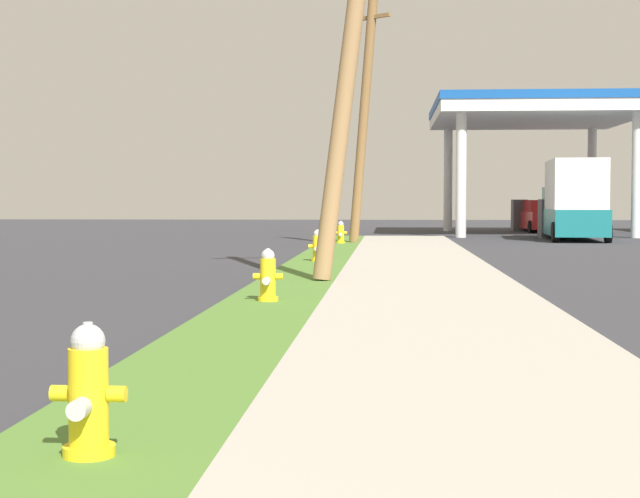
{
  "coord_description": "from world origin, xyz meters",
  "views": [
    {
      "loc": [
        2.35,
        0.02,
        1.53
      ],
      "look_at": [
        1.2,
        16.53,
        0.72
      ],
      "focal_mm": 55.26,
      "sensor_mm": 36.0,
      "label": 1
    }
  ],
  "objects_px": {
    "fire_hydrant_second": "(268,278)",
    "car_white_by_near_pump": "(537,216)",
    "car_red_by_far_pump": "(541,217)",
    "fire_hydrant_third": "(317,247)",
    "truck_teal_at_forecourt": "(573,202)",
    "fire_hydrant_nearest": "(88,398)",
    "utility_pole_midground": "(354,21)",
    "fire_hydrant_fourth": "(341,233)",
    "utility_pole_background": "(364,119)"
  },
  "relations": [
    {
      "from": "car_red_by_far_pump",
      "to": "truck_teal_at_forecourt",
      "type": "relative_size",
      "value": 0.71
    },
    {
      "from": "fire_hydrant_fourth",
      "to": "car_white_by_near_pump",
      "type": "height_order",
      "value": "car_white_by_near_pump"
    },
    {
      "from": "fire_hydrant_third",
      "to": "truck_teal_at_forecourt",
      "type": "bearing_deg",
      "value": 61.12
    },
    {
      "from": "fire_hydrant_fourth",
      "to": "truck_teal_at_forecourt",
      "type": "relative_size",
      "value": 0.11
    },
    {
      "from": "fire_hydrant_nearest",
      "to": "utility_pole_midground",
      "type": "height_order",
      "value": "utility_pole_midground"
    },
    {
      "from": "fire_hydrant_nearest",
      "to": "fire_hydrant_second",
      "type": "height_order",
      "value": "same"
    },
    {
      "from": "utility_pole_midground",
      "to": "car_white_by_near_pump",
      "type": "bearing_deg",
      "value": 76.46
    },
    {
      "from": "utility_pole_background",
      "to": "car_red_by_far_pump",
      "type": "relative_size",
      "value": 1.77
    },
    {
      "from": "fire_hydrant_second",
      "to": "utility_pole_midground",
      "type": "bearing_deg",
      "value": 74.5
    },
    {
      "from": "car_red_by_far_pump",
      "to": "truck_teal_at_forecourt",
      "type": "bearing_deg",
      "value": -91.93
    },
    {
      "from": "fire_hydrant_third",
      "to": "truck_teal_at_forecourt",
      "type": "distance_m",
      "value": 18.41
    },
    {
      "from": "utility_pole_midground",
      "to": "fire_hydrant_fourth",
      "type": "bearing_deg",
      "value": 93.63
    },
    {
      "from": "fire_hydrant_nearest",
      "to": "car_white_by_near_pump",
      "type": "bearing_deg",
      "value": 78.69
    },
    {
      "from": "fire_hydrant_fourth",
      "to": "fire_hydrant_nearest",
      "type": "bearing_deg",
      "value": -90.13
    },
    {
      "from": "utility_pole_midground",
      "to": "car_white_by_near_pump",
      "type": "height_order",
      "value": "utility_pole_midground"
    },
    {
      "from": "fire_hydrant_nearest",
      "to": "car_red_by_far_pump",
      "type": "height_order",
      "value": "car_red_by_far_pump"
    },
    {
      "from": "car_white_by_near_pump",
      "to": "fire_hydrant_third",
      "type": "bearing_deg",
      "value": -107.68
    },
    {
      "from": "fire_hydrant_fourth",
      "to": "utility_pole_background",
      "type": "bearing_deg",
      "value": 37.38
    },
    {
      "from": "utility_pole_background",
      "to": "truck_teal_at_forecourt",
      "type": "xyz_separation_m",
      "value": [
        8.07,
        5.68,
        -2.8
      ]
    },
    {
      "from": "fire_hydrant_second",
      "to": "fire_hydrant_fourth",
      "type": "distance_m",
      "value": 19.09
    },
    {
      "from": "car_red_by_far_pump",
      "to": "fire_hydrant_second",
      "type": "bearing_deg",
      "value": -104.57
    },
    {
      "from": "fire_hydrant_second",
      "to": "car_white_by_near_pump",
      "type": "bearing_deg",
      "value": 76.27
    },
    {
      "from": "fire_hydrant_nearest",
      "to": "fire_hydrant_second",
      "type": "distance_m",
      "value": 8.46
    },
    {
      "from": "car_red_by_far_pump",
      "to": "car_white_by_near_pump",
      "type": "bearing_deg",
      "value": 85.11
    },
    {
      "from": "fire_hydrant_nearest",
      "to": "utility_pole_midground",
      "type": "xyz_separation_m",
      "value": [
        1.03,
        12.33,
        4.28
      ]
    },
    {
      "from": "utility_pole_midground",
      "to": "fire_hydrant_nearest",
      "type": "bearing_deg",
      "value": -94.78
    },
    {
      "from": "fire_hydrant_second",
      "to": "fire_hydrant_third",
      "type": "bearing_deg",
      "value": 89.79
    },
    {
      "from": "utility_pole_midground",
      "to": "car_white_by_near_pump",
      "type": "xyz_separation_m",
      "value": [
        8.49,
        35.25,
        -4.01
      ]
    },
    {
      "from": "fire_hydrant_third",
      "to": "utility_pole_background",
      "type": "bearing_deg",
      "value": 85.55
    },
    {
      "from": "fire_hydrant_fourth",
      "to": "truck_teal_at_forecourt",
      "type": "distance_m",
      "value": 10.85
    },
    {
      "from": "fire_hydrant_fourth",
      "to": "utility_pole_background",
      "type": "relative_size",
      "value": 0.09
    },
    {
      "from": "fire_hydrant_nearest",
      "to": "fire_hydrant_second",
      "type": "bearing_deg",
      "value": 90.28
    },
    {
      "from": "fire_hydrant_fourth",
      "to": "car_white_by_near_pump",
      "type": "bearing_deg",
      "value": 64.73
    },
    {
      "from": "fire_hydrant_second",
      "to": "truck_teal_at_forecourt",
      "type": "xyz_separation_m",
      "value": [
        8.91,
        25.33,
        1.04
      ]
    },
    {
      "from": "fire_hydrant_fourth",
      "to": "utility_pole_midground",
      "type": "xyz_separation_m",
      "value": [
        0.97,
        -15.22,
        4.28
      ]
    },
    {
      "from": "fire_hydrant_nearest",
      "to": "utility_pole_midground",
      "type": "relative_size",
      "value": 0.08
    },
    {
      "from": "fire_hydrant_nearest",
      "to": "utility_pole_midground",
      "type": "bearing_deg",
      "value": 85.22
    },
    {
      "from": "utility_pole_background",
      "to": "car_red_by_far_pump",
      "type": "distance_m",
      "value": 18.4
    },
    {
      "from": "fire_hydrant_nearest",
      "to": "truck_teal_at_forecourt",
      "type": "relative_size",
      "value": 0.11
    },
    {
      "from": "fire_hydrant_nearest",
      "to": "fire_hydrant_fourth",
      "type": "distance_m",
      "value": 27.55
    },
    {
      "from": "fire_hydrant_nearest",
      "to": "car_red_by_far_pump",
      "type": "distance_m",
      "value": 45.04
    },
    {
      "from": "fire_hydrant_nearest",
      "to": "car_white_by_near_pump",
      "type": "distance_m",
      "value": 48.53
    },
    {
      "from": "fire_hydrant_nearest",
      "to": "car_red_by_far_pump",
      "type": "relative_size",
      "value": 0.16
    },
    {
      "from": "utility_pole_midground",
      "to": "utility_pole_background",
      "type": "xyz_separation_m",
      "value": [
        -0.23,
        15.79,
        -0.44
      ]
    },
    {
      "from": "car_white_by_near_pump",
      "to": "truck_teal_at_forecourt",
      "type": "xyz_separation_m",
      "value": [
        -0.65,
        -13.79,
        0.77
      ]
    },
    {
      "from": "utility_pole_midground",
      "to": "truck_teal_at_forecourt",
      "type": "distance_m",
      "value": 23.08
    },
    {
      "from": "fire_hydrant_second",
      "to": "utility_pole_background",
      "type": "height_order",
      "value": "utility_pole_background"
    },
    {
      "from": "car_red_by_far_pump",
      "to": "fire_hydrant_third",
      "type": "bearing_deg",
      "value": -109.27
    },
    {
      "from": "truck_teal_at_forecourt",
      "to": "utility_pole_midground",
      "type": "bearing_deg",
      "value": -110.07
    },
    {
      "from": "fire_hydrant_fourth",
      "to": "car_red_by_far_pump",
      "type": "xyz_separation_m",
      "value": [
        9.15,
        16.53,
        0.28
      ]
    }
  ]
}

